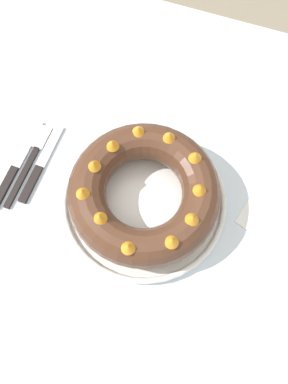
{
  "coord_description": "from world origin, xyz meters",
  "views": [
    {
      "loc": [
        0.1,
        -0.2,
        1.48
      ],
      "look_at": [
        0.02,
        0.03,
        0.83
      ],
      "focal_mm": 35.0,
      "sensor_mm": 36.0,
      "label": 1
    }
  ],
  "objects_px": {
    "serving_knife": "(15,169)",
    "bundt_cake": "(144,192)",
    "serving_dish": "(144,200)",
    "fork": "(31,160)",
    "cake_knife": "(39,168)"
  },
  "relations": [
    {
      "from": "serving_knife",
      "to": "bundt_cake",
      "type": "bearing_deg",
      "value": -0.26
    },
    {
      "from": "serving_dish",
      "to": "bundt_cake",
      "type": "bearing_deg",
      "value": -91.05
    },
    {
      "from": "serving_dish",
      "to": "fork",
      "type": "distance_m",
      "value": 0.25
    },
    {
      "from": "bundt_cake",
      "to": "fork",
      "type": "distance_m",
      "value": 0.26
    },
    {
      "from": "fork",
      "to": "serving_dish",
      "type": "bearing_deg",
      "value": -6.19
    },
    {
      "from": "serving_dish",
      "to": "cake_knife",
      "type": "height_order",
      "value": "serving_dish"
    },
    {
      "from": "bundt_cake",
      "to": "serving_knife",
      "type": "xyz_separation_m",
      "value": [
        -0.28,
        -0.02,
        -0.05
      ]
    },
    {
      "from": "bundt_cake",
      "to": "serving_knife",
      "type": "height_order",
      "value": "bundt_cake"
    },
    {
      "from": "fork",
      "to": "cake_knife",
      "type": "bearing_deg",
      "value": -30.25
    },
    {
      "from": "fork",
      "to": "serving_knife",
      "type": "relative_size",
      "value": 0.93
    },
    {
      "from": "serving_dish",
      "to": "serving_knife",
      "type": "relative_size",
      "value": 1.54
    },
    {
      "from": "fork",
      "to": "cake_knife",
      "type": "relative_size",
      "value": 1.07
    },
    {
      "from": "serving_dish",
      "to": "fork",
      "type": "xyz_separation_m",
      "value": [
        -0.25,
        0.01,
        -0.01
      ]
    },
    {
      "from": "bundt_cake",
      "to": "fork",
      "type": "bearing_deg",
      "value": 178.17
    },
    {
      "from": "bundt_cake",
      "to": "serving_dish",
      "type": "bearing_deg",
      "value": 88.95
    }
  ]
}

